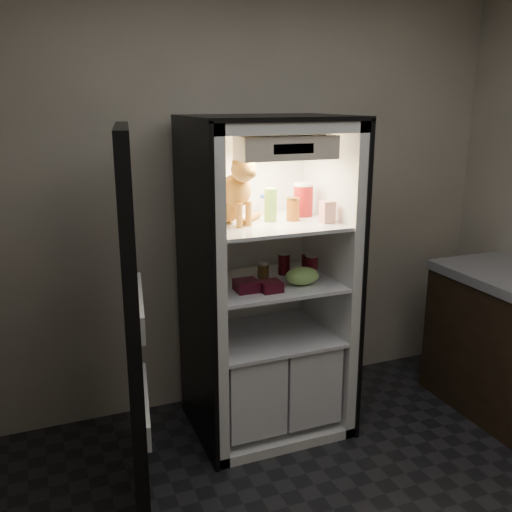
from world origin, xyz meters
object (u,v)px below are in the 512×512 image
Objects in this scene: soda_can_c at (311,267)px; condiment_jar at (263,270)px; parmesan_shaker at (270,205)px; cream_carton at (327,212)px; soda_can_a at (284,264)px; berry_box_left at (246,286)px; soda_can_b at (308,264)px; salsa_jar at (293,209)px; grape_bag at (302,276)px; tabby_cat at (230,196)px; berry_box_right at (271,286)px; pepper_jar at (303,200)px; refrigerator at (265,302)px; mayo_tub at (267,205)px.

soda_can_c is 1.49× the size of condiment_jar.
cream_carton is (0.28, -0.15, -0.03)m from parmesan_shaker.
soda_can_a reaches higher than berry_box_left.
salsa_jar is at bearing -158.76° from soda_can_b.
cream_carton is 1.32× the size of condiment_jar.
berry_box_left is (-0.44, -0.08, -0.04)m from soda_can_c.
tabby_cat is at bearing 155.33° from grape_bag.
berry_box_right is (-0.33, -0.20, -0.04)m from soda_can_b.
pepper_jar reaches higher than salsa_jar.
grape_bag is at bearing -50.52° from condiment_jar.
salsa_jar is 0.51m from berry_box_left.
refrigerator is at bearing 128.50° from grape_bag.
refrigerator is 15.51× the size of cream_carton.
cream_carton reaches higher than soda_can_a.
salsa_jar is 1.03× the size of soda_can_a.
pepper_jar is at bearing 15.73° from parmesan_shaker.
cream_carton is 1.06× the size of berry_box_right.
soda_can_b is 0.28m from condiment_jar.
parmesan_shaker reaches higher than berry_box_left.
berry_box_left is at bearing 177.80° from cream_carton.
pepper_jar reaches higher than grape_bag.
soda_can_c is 0.28m from condiment_jar.
condiment_jar is at bearing -121.92° from mayo_tub.
tabby_cat is 0.37m from salsa_jar.
mayo_tub is (0.28, 0.15, -0.09)m from tabby_cat.
refrigerator is 14.64× the size of soda_can_a.
cream_carton is at bearing -55.08° from mayo_tub.
cream_carton reaches higher than berry_box_left.
tabby_cat is 0.50m from condiment_jar.
tabby_cat reaches higher than berry_box_left.
berry_box_left is (-0.45, -0.15, -0.04)m from soda_can_b.
tabby_cat is at bearing 101.27° from berry_box_left.
soda_can_a is at bearing 157.03° from soda_can_b.
tabby_cat reaches higher than soda_can_c.
grape_bag is (0.37, -0.17, -0.45)m from tabby_cat.
pepper_jar reaches higher than condiment_jar.
soda_can_a reaches higher than condiment_jar.
parmesan_shaker is 0.32m from cream_carton.
refrigerator reaches higher than soda_can_a.
pepper_jar is 1.71× the size of berry_box_right.
salsa_jar is 0.96× the size of soda_can_c.
berry_box_left is at bearing -147.08° from soda_can_a.
berry_box_left is (-0.18, -0.19, -0.02)m from condiment_jar.
refrigerator is 0.65m from pepper_jar.
salsa_jar is at bearing 167.73° from soda_can_c.
berry_box_right is (-0.32, -0.13, -0.04)m from soda_can_c.
parmesan_shaker is 0.41m from soda_can_a.
pepper_jar is (0.24, 0.07, 0.00)m from parmesan_shaker.
condiment_jar reaches higher than berry_box_right.
berry_box_right is (-0.08, -0.18, -0.42)m from parmesan_shaker.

